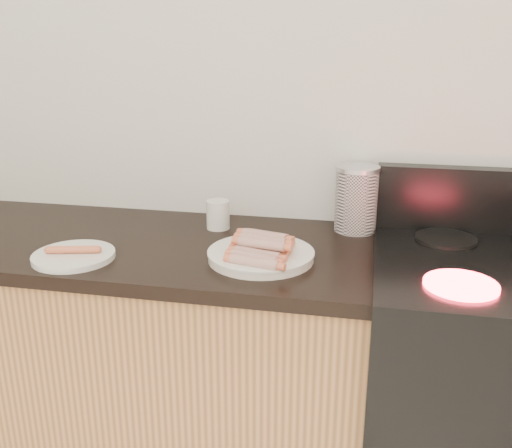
% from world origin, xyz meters
% --- Properties ---
extents(wall_back, '(4.00, 0.04, 2.60)m').
position_xyz_m(wall_back, '(0.00, 2.00, 1.30)').
color(wall_back, silver).
rests_on(wall_back, ground).
extents(cabinet_base, '(2.20, 0.59, 0.86)m').
position_xyz_m(cabinet_base, '(-0.70, 1.69, 0.43)').
color(cabinet_base, '#B07944').
rests_on(cabinet_base, floor).
extents(counter_slab, '(2.20, 0.62, 0.04)m').
position_xyz_m(counter_slab, '(-0.70, 1.69, 0.88)').
color(counter_slab, black).
rests_on(counter_slab, cabinet_base).
extents(stove, '(0.76, 0.65, 0.91)m').
position_xyz_m(stove, '(0.78, 1.68, 0.46)').
color(stove, black).
rests_on(stove, floor).
extents(stove_panel, '(0.76, 0.06, 0.20)m').
position_xyz_m(stove_panel, '(0.78, 1.96, 1.01)').
color(stove_panel, black).
rests_on(stove_panel, stove).
extents(burner_near_left, '(0.18, 0.18, 0.01)m').
position_xyz_m(burner_near_left, '(0.61, 1.51, 0.92)').
color(burner_near_left, '#FF1E2D').
rests_on(burner_near_left, stove).
extents(burner_far_left, '(0.18, 0.18, 0.01)m').
position_xyz_m(burner_far_left, '(0.61, 1.84, 0.92)').
color(burner_far_left, black).
rests_on(burner_far_left, stove).
extents(main_plate, '(0.31, 0.31, 0.02)m').
position_xyz_m(main_plate, '(0.09, 1.61, 0.91)').
color(main_plate, white).
rests_on(main_plate, counter_slab).
extents(side_plate, '(0.26, 0.26, 0.02)m').
position_xyz_m(side_plate, '(-0.42, 1.51, 0.91)').
color(side_plate, white).
rests_on(side_plate, counter_slab).
extents(hotdog_pile, '(0.13, 0.27, 0.05)m').
position_xyz_m(hotdog_pile, '(0.09, 1.61, 0.94)').
color(hotdog_pile, '#9D3C29').
rests_on(hotdog_pile, main_plate).
extents(plain_sausages, '(0.14, 0.05, 0.02)m').
position_xyz_m(plain_sausages, '(-0.42, 1.51, 0.93)').
color(plain_sausages, '#BF592D').
rests_on(plain_sausages, side_plate).
extents(canister, '(0.14, 0.14, 0.21)m').
position_xyz_m(canister, '(0.34, 1.92, 1.01)').
color(canister, white).
rests_on(canister, counter_slab).
extents(mug, '(0.09, 0.09, 0.09)m').
position_xyz_m(mug, '(-0.10, 1.85, 0.95)').
color(mug, silver).
rests_on(mug, counter_slab).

